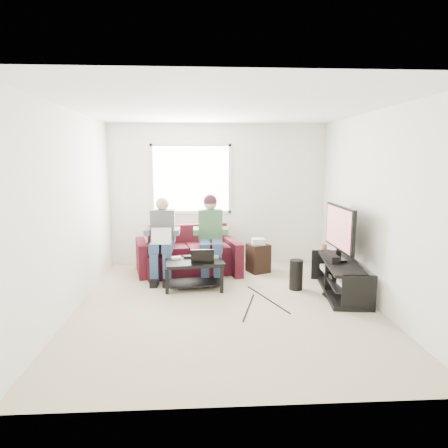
# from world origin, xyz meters

# --- Properties ---
(floor) EXTENTS (4.50, 4.50, 0.00)m
(floor) POSITION_xyz_m (0.00, 0.00, 0.00)
(floor) COLOR beige
(floor) RESTS_ON ground
(ceiling) EXTENTS (4.50, 4.50, 0.00)m
(ceiling) POSITION_xyz_m (0.00, 0.00, 2.60)
(ceiling) COLOR white
(ceiling) RESTS_ON wall_back
(wall_back) EXTENTS (4.50, 0.00, 4.50)m
(wall_back) POSITION_xyz_m (0.00, 2.25, 1.30)
(wall_back) COLOR white
(wall_back) RESTS_ON floor
(wall_front) EXTENTS (4.50, 0.00, 4.50)m
(wall_front) POSITION_xyz_m (0.00, -2.25, 1.30)
(wall_front) COLOR white
(wall_front) RESTS_ON floor
(wall_left) EXTENTS (0.00, 4.50, 4.50)m
(wall_left) POSITION_xyz_m (-2.00, 0.00, 1.30)
(wall_left) COLOR white
(wall_left) RESTS_ON floor
(wall_right) EXTENTS (0.00, 4.50, 4.50)m
(wall_right) POSITION_xyz_m (2.00, 0.00, 1.30)
(wall_right) COLOR white
(wall_right) RESTS_ON floor
(window) EXTENTS (1.48, 0.04, 1.28)m
(window) POSITION_xyz_m (-0.50, 2.23, 1.60)
(window) COLOR white
(window) RESTS_ON wall_back
(sofa) EXTENTS (1.89, 1.09, 0.81)m
(sofa) POSITION_xyz_m (-0.57, 1.63, 0.30)
(sofa) COLOR #46111D
(sofa) RESTS_ON floor
(person_left) EXTENTS (0.40, 0.71, 1.33)m
(person_left) POSITION_xyz_m (-0.97, 1.34, 0.73)
(person_left) COLOR navy
(person_left) RESTS_ON sofa
(person_right) EXTENTS (0.40, 0.71, 1.38)m
(person_right) POSITION_xyz_m (-0.17, 1.36, 0.79)
(person_right) COLOR navy
(person_right) RESTS_ON sofa
(laptop_silver) EXTENTS (0.37, 0.31, 0.24)m
(laptop_silver) POSITION_xyz_m (-0.97, 1.11, 0.70)
(laptop_silver) COLOR silver
(laptop_silver) RESTS_ON person_left
(coffee_table) EXTENTS (0.93, 0.64, 0.43)m
(coffee_table) POSITION_xyz_m (-0.43, 0.74, 0.32)
(coffee_table) COLOR black
(coffee_table) RESTS_ON floor
(laptop_black) EXTENTS (0.39, 0.32, 0.24)m
(laptop_black) POSITION_xyz_m (-0.31, 0.66, 0.55)
(laptop_black) COLOR black
(laptop_black) RESTS_ON coffee_table
(controller_a) EXTENTS (0.16, 0.12, 0.04)m
(controller_a) POSITION_xyz_m (-0.71, 0.86, 0.45)
(controller_a) COLOR silver
(controller_a) RESTS_ON coffee_table
(controller_b) EXTENTS (0.14, 0.09, 0.04)m
(controller_b) POSITION_xyz_m (-0.53, 0.92, 0.45)
(controller_b) COLOR black
(controller_b) RESTS_ON coffee_table
(controller_c) EXTENTS (0.14, 0.10, 0.04)m
(controller_c) POSITION_xyz_m (-0.13, 0.89, 0.45)
(controller_c) COLOR gray
(controller_c) RESTS_ON coffee_table
(tv_stand) EXTENTS (0.64, 1.52, 0.49)m
(tv_stand) POSITION_xyz_m (1.70, 0.38, 0.22)
(tv_stand) COLOR black
(tv_stand) RESTS_ON floor
(tv) EXTENTS (0.12, 1.10, 0.81)m
(tv) POSITION_xyz_m (1.70, 0.48, 0.95)
(tv) COLOR black
(tv) RESTS_ON tv_stand
(soundbar) EXTENTS (0.12, 0.50, 0.10)m
(soundbar) POSITION_xyz_m (1.58, 0.48, 0.54)
(soundbar) COLOR black
(soundbar) RESTS_ON tv_stand
(drink_cup) EXTENTS (0.08, 0.08, 0.12)m
(drink_cup) POSITION_xyz_m (1.65, 1.01, 0.55)
(drink_cup) COLOR #9F6344
(drink_cup) RESTS_ON tv_stand
(console_white) EXTENTS (0.30, 0.22, 0.06)m
(console_white) POSITION_xyz_m (1.70, -0.02, 0.29)
(console_white) COLOR silver
(console_white) RESTS_ON tv_stand
(console_grey) EXTENTS (0.34, 0.26, 0.08)m
(console_grey) POSITION_xyz_m (1.70, 0.68, 0.30)
(console_grey) COLOR gray
(console_grey) RESTS_ON tv_stand
(console_black) EXTENTS (0.38, 0.30, 0.07)m
(console_black) POSITION_xyz_m (1.70, 0.33, 0.29)
(console_black) COLOR black
(console_black) RESTS_ON tv_stand
(subwoofer) EXTENTS (0.20, 0.20, 0.46)m
(subwoofer) POSITION_xyz_m (1.11, 0.61, 0.23)
(subwoofer) COLOR black
(subwoofer) RESTS_ON floor
(keyboard_floor) EXTENTS (0.19, 0.50, 0.03)m
(keyboard_floor) POSITION_xyz_m (1.53, 0.11, 0.01)
(keyboard_floor) COLOR black
(keyboard_floor) RESTS_ON floor
(end_table) EXTENTS (0.33, 0.33, 0.60)m
(end_table) POSITION_xyz_m (0.67, 1.59, 0.27)
(end_table) COLOR black
(end_table) RESTS_ON floor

